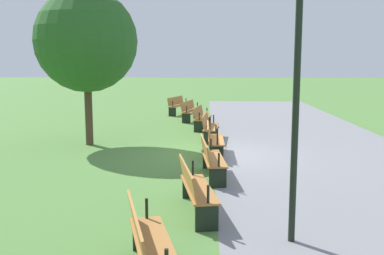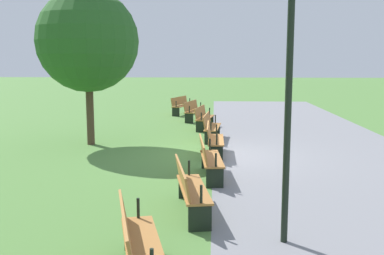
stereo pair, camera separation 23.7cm
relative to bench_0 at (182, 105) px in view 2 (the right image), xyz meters
name	(u,v)px [view 2 (the right image)]	position (x,y,z in m)	size (l,w,h in m)	color
ground_plane	(216,155)	(9.75, 1.71, -0.48)	(120.00, 120.00, 0.00)	#54843D
path_paving	(320,156)	(9.75, 4.69, -0.47)	(34.30, 6.14, 0.01)	gray
bench_0	(182,105)	(0.00, 0.00, 0.00)	(1.92, 1.06, 0.89)	#B27538
bench_1	(193,110)	(2.38, 0.72, 0.00)	(1.92, 0.92, 0.89)	#B27538
bench_2	(203,117)	(4.81, 1.23, 0.00)	(1.92, 0.78, 0.89)	#B27538
bench_3	(211,126)	(7.27, 1.54, 0.00)	(1.90, 0.63, 0.89)	#B27538
bench_4	(213,139)	(9.75, 1.65, 0.00)	(1.87, 0.47, 0.89)	#B27538
bench_5	(209,157)	(12.23, 1.54, 0.00)	(1.90, 0.63, 0.89)	#B27538
bench_6	(189,187)	(14.70, 1.23, 0.00)	(1.92, 0.78, 0.89)	#B27538
bench_7	(137,242)	(17.12, 0.72, 0.00)	(1.92, 0.92, 0.89)	#B27538
tree_0	(88,41)	(8.29, -2.35, 2.83)	(3.23, 3.23, 4.93)	#4C3828
lamp_post	(290,42)	(15.90, 2.72, 2.48)	(0.32, 0.32, 4.29)	black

